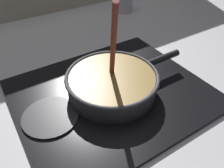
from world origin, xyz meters
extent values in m
cube|color=#B7B7BC|center=(0.00, 0.00, -0.02)|extent=(2.40, 1.60, 0.04)
cube|color=black|center=(0.14, 0.06, 0.01)|extent=(0.56, 0.48, 0.01)
torus|color=#592D0C|center=(0.14, 0.06, 0.02)|extent=(0.20, 0.20, 0.01)
cylinder|color=#262628|center=(-0.06, 0.06, 0.01)|extent=(0.15, 0.15, 0.01)
cylinder|color=#38383D|center=(0.14, 0.06, 0.04)|extent=(0.26, 0.26, 0.06)
cylinder|color=olive|center=(0.14, 0.06, 0.05)|extent=(0.25, 0.25, 0.05)
torus|color=#38383D|center=(0.14, 0.06, 0.07)|extent=(0.27, 0.27, 0.01)
cylinder|color=black|center=(0.33, 0.06, 0.06)|extent=(0.13, 0.02, 0.02)
cylinder|color=beige|center=(0.07, 0.10, 0.06)|extent=(0.03, 0.03, 0.01)
cylinder|color=beige|center=(0.17, 0.12, 0.06)|extent=(0.03, 0.03, 0.01)
cylinder|color=#E5CC7A|center=(0.18, 0.06, 0.06)|extent=(0.03, 0.03, 0.01)
cylinder|color=beige|center=(0.14, 0.06, 0.06)|extent=(0.04, 0.04, 0.01)
cylinder|color=#EDD88C|center=(0.10, 0.00, 0.06)|extent=(0.03, 0.03, 0.01)
cylinder|color=#EDD88C|center=(0.22, 0.04, 0.06)|extent=(0.04, 0.04, 0.01)
cylinder|color=beige|center=(0.14, -0.02, 0.06)|extent=(0.03, 0.03, 0.01)
cylinder|color=beige|center=(0.11, 0.10, 0.06)|extent=(0.04, 0.04, 0.01)
cylinder|color=maroon|center=(0.13, 0.04, 0.18)|extent=(0.06, 0.10, 0.26)
cube|color=brown|center=(0.15, 0.09, 0.06)|extent=(0.04, 0.05, 0.01)
cylinder|color=silver|center=(0.55, 0.60, 0.05)|extent=(0.09, 0.09, 0.10)
camera|label=1|loc=(-0.14, -0.37, 0.46)|focal=36.14mm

